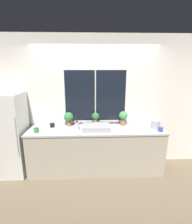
{
  "coord_description": "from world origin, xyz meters",
  "views": [
    {
      "loc": [
        -0.13,
        -2.92,
        2.1
      ],
      "look_at": [
        -0.0,
        0.3,
        1.24
      ],
      "focal_mm": 28.0,
      "sensor_mm": 36.0,
      "label": 1
    }
  ],
  "objects_px": {
    "refrigerator": "(9,135)",
    "mug_green": "(36,130)",
    "potted_plant_center": "(95,118)",
    "kettle": "(156,124)",
    "soap_bottle": "(77,126)",
    "potted_plant_right": "(123,117)",
    "mug_blue": "(161,129)",
    "mug_black": "(52,125)",
    "sink": "(96,127)",
    "potted_plant_left": "(69,118)"
  },
  "relations": [
    {
      "from": "potted_plant_left",
      "to": "soap_bottle",
      "type": "height_order",
      "value": "potted_plant_left"
    },
    {
      "from": "sink",
      "to": "potted_plant_center",
      "type": "xyz_separation_m",
      "value": [
        -0.0,
        0.24,
        0.12
      ]
    },
    {
      "from": "potted_plant_center",
      "to": "soap_bottle",
      "type": "distance_m",
      "value": 0.44
    },
    {
      "from": "refrigerator",
      "to": "soap_bottle",
      "type": "relative_size",
      "value": 9.02
    },
    {
      "from": "mug_blue",
      "to": "mug_green",
      "type": "relative_size",
      "value": 0.93
    },
    {
      "from": "soap_bottle",
      "to": "potted_plant_right",
      "type": "bearing_deg",
      "value": 13.93
    },
    {
      "from": "potted_plant_right",
      "to": "mug_green",
      "type": "bearing_deg",
      "value": -168.45
    },
    {
      "from": "kettle",
      "to": "refrigerator",
      "type": "bearing_deg",
      "value": -179.54
    },
    {
      "from": "refrigerator",
      "to": "mug_black",
      "type": "distance_m",
      "value": 0.83
    },
    {
      "from": "sink",
      "to": "mug_blue",
      "type": "height_order",
      "value": "sink"
    },
    {
      "from": "sink",
      "to": "kettle",
      "type": "height_order",
      "value": "sink"
    },
    {
      "from": "potted_plant_right",
      "to": "mug_blue",
      "type": "relative_size",
      "value": 3.26
    },
    {
      "from": "potted_plant_left",
      "to": "potted_plant_right",
      "type": "bearing_deg",
      "value": -0.0
    },
    {
      "from": "refrigerator",
      "to": "potted_plant_center",
      "type": "xyz_separation_m",
      "value": [
        1.69,
        0.23,
        0.25
      ]
    },
    {
      "from": "potted_plant_center",
      "to": "mug_black",
      "type": "height_order",
      "value": "potted_plant_center"
    },
    {
      "from": "soap_bottle",
      "to": "mug_green",
      "type": "xyz_separation_m",
      "value": [
        -0.76,
        -0.11,
        -0.03
      ]
    },
    {
      "from": "mug_blue",
      "to": "kettle",
      "type": "bearing_deg",
      "value": 100.41
    },
    {
      "from": "potted_plant_center",
      "to": "mug_blue",
      "type": "height_order",
      "value": "potted_plant_center"
    },
    {
      "from": "mug_black",
      "to": "potted_plant_center",
      "type": "bearing_deg",
      "value": 4.04
    },
    {
      "from": "refrigerator",
      "to": "mug_blue",
      "type": "bearing_deg",
      "value": -3.12
    },
    {
      "from": "mug_blue",
      "to": "mug_black",
      "type": "distance_m",
      "value": 2.13
    },
    {
      "from": "refrigerator",
      "to": "mug_blue",
      "type": "relative_size",
      "value": 17.82
    },
    {
      "from": "refrigerator",
      "to": "potted_plant_left",
      "type": "distance_m",
      "value": 1.19
    },
    {
      "from": "potted_plant_center",
      "to": "potted_plant_right",
      "type": "height_order",
      "value": "potted_plant_right"
    },
    {
      "from": "potted_plant_center",
      "to": "kettle",
      "type": "relative_size",
      "value": 1.55
    },
    {
      "from": "refrigerator",
      "to": "potted_plant_center",
      "type": "height_order",
      "value": "refrigerator"
    },
    {
      "from": "potted_plant_center",
      "to": "mug_green",
      "type": "bearing_deg",
      "value": -162.84
    },
    {
      "from": "potted_plant_center",
      "to": "mug_green",
      "type": "height_order",
      "value": "potted_plant_center"
    },
    {
      "from": "refrigerator",
      "to": "sink",
      "type": "xyz_separation_m",
      "value": [
        1.69,
        -0.02,
        0.13
      ]
    },
    {
      "from": "soap_bottle",
      "to": "mug_blue",
      "type": "height_order",
      "value": "soap_bottle"
    },
    {
      "from": "potted_plant_left",
      "to": "mug_green",
      "type": "xyz_separation_m",
      "value": [
        -0.57,
        -0.35,
        -0.13
      ]
    },
    {
      "from": "refrigerator",
      "to": "mug_green",
      "type": "xyz_separation_m",
      "value": [
        0.56,
        -0.12,
        0.13
      ]
    },
    {
      "from": "soap_bottle",
      "to": "mug_green",
      "type": "distance_m",
      "value": 0.77
    },
    {
      "from": "sink",
      "to": "mug_blue",
      "type": "relative_size",
      "value": 5.85
    },
    {
      "from": "soap_bottle",
      "to": "mug_black",
      "type": "distance_m",
      "value": 0.54
    },
    {
      "from": "potted_plant_right",
      "to": "mug_black",
      "type": "height_order",
      "value": "potted_plant_right"
    },
    {
      "from": "mug_green",
      "to": "kettle",
      "type": "bearing_deg",
      "value": 3.52
    },
    {
      "from": "potted_plant_right",
      "to": "mug_green",
      "type": "relative_size",
      "value": 3.03
    },
    {
      "from": "refrigerator",
      "to": "sink",
      "type": "bearing_deg",
      "value": -0.57
    },
    {
      "from": "soap_bottle",
      "to": "kettle",
      "type": "height_order",
      "value": "same"
    },
    {
      "from": "sink",
      "to": "mug_black",
      "type": "bearing_deg",
      "value": 168.31
    },
    {
      "from": "refrigerator",
      "to": "kettle",
      "type": "xyz_separation_m",
      "value": [
        2.87,
        0.02,
        0.17
      ]
    },
    {
      "from": "potted_plant_left",
      "to": "mug_blue",
      "type": "bearing_deg",
      "value": -12.29
    },
    {
      "from": "sink",
      "to": "potted_plant_left",
      "type": "height_order",
      "value": "potted_plant_left"
    },
    {
      "from": "potted_plant_right",
      "to": "potted_plant_left",
      "type": "bearing_deg",
      "value": 180.0
    },
    {
      "from": "soap_bottle",
      "to": "kettle",
      "type": "xyz_separation_m",
      "value": [
        1.55,
        0.03,
        0.01
      ]
    },
    {
      "from": "kettle",
      "to": "mug_blue",
      "type": "bearing_deg",
      "value": -79.59
    },
    {
      "from": "potted_plant_center",
      "to": "kettle",
      "type": "height_order",
      "value": "potted_plant_center"
    },
    {
      "from": "potted_plant_center",
      "to": "sink",
      "type": "bearing_deg",
      "value": -89.85
    },
    {
      "from": "refrigerator",
      "to": "mug_green",
      "type": "bearing_deg",
      "value": -11.87
    }
  ]
}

